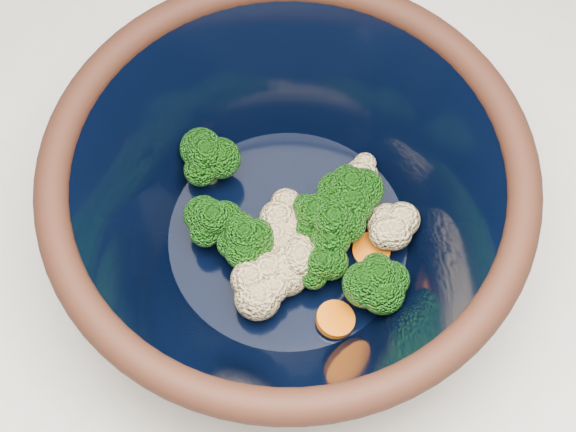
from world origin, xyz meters
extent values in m
plane|color=#9E7A54|center=(0.00, 0.00, 0.00)|extent=(3.00, 3.00, 0.00)
cube|color=silver|center=(0.00, 0.00, 0.45)|extent=(1.20, 1.20, 0.90)
cylinder|color=black|center=(-0.07, -0.11, 0.91)|extent=(0.20, 0.20, 0.01)
torus|color=black|center=(-0.07, -0.11, 1.03)|extent=(0.33, 0.33, 0.02)
cylinder|color=black|center=(-0.07, -0.11, 0.93)|extent=(0.18, 0.18, 0.00)
cylinder|color=#608442|center=(-0.02, -0.16, 0.94)|extent=(0.01, 0.01, 0.02)
ellipsoid|color=#1F6112|center=(-0.02, -0.16, 0.97)|extent=(0.04, 0.04, 0.04)
cylinder|color=#608442|center=(-0.06, -0.14, 0.94)|extent=(0.01, 0.01, 0.02)
ellipsoid|color=#1F6112|center=(-0.06, -0.14, 0.96)|extent=(0.04, 0.04, 0.03)
cylinder|color=#608442|center=(-0.02, -0.09, 0.94)|extent=(0.01, 0.01, 0.02)
ellipsoid|color=#1F6112|center=(-0.02, -0.09, 0.97)|extent=(0.04, 0.04, 0.04)
cylinder|color=#608442|center=(-0.04, -0.12, 0.94)|extent=(0.01, 0.01, 0.02)
ellipsoid|color=#1F6112|center=(-0.04, -0.12, 0.97)|extent=(0.05, 0.05, 0.04)
cylinder|color=#608442|center=(-0.13, -0.10, 0.94)|extent=(0.01, 0.01, 0.02)
ellipsoid|color=#1F6112|center=(-0.13, -0.10, 0.96)|extent=(0.04, 0.04, 0.03)
cylinder|color=#608442|center=(-0.06, -0.10, 0.94)|extent=(0.01, 0.01, 0.02)
ellipsoid|color=#1F6112|center=(-0.06, -0.10, 0.96)|extent=(0.04, 0.04, 0.03)
cylinder|color=#608442|center=(-0.13, -0.05, 0.94)|extent=(0.01, 0.01, 0.02)
ellipsoid|color=#1F6112|center=(-0.13, -0.05, 0.97)|extent=(0.04, 0.04, 0.04)
cylinder|color=#608442|center=(-0.11, -0.12, 0.94)|extent=(0.01, 0.01, 0.02)
ellipsoid|color=#1F6112|center=(-0.11, -0.12, 0.96)|extent=(0.04, 0.04, 0.03)
sphere|color=#F9EBAB|center=(0.00, -0.11, 0.95)|extent=(0.03, 0.03, 0.03)
sphere|color=#F9EBAB|center=(-0.08, -0.14, 0.95)|extent=(0.03, 0.03, 0.03)
sphere|color=#F9EBAB|center=(-0.07, -0.11, 0.95)|extent=(0.03, 0.03, 0.03)
sphere|color=#F9EBAB|center=(-0.08, -0.11, 0.95)|extent=(0.03, 0.03, 0.03)
sphere|color=#F9EBAB|center=(-0.10, -0.16, 0.95)|extent=(0.03, 0.03, 0.03)
sphere|color=#F9EBAB|center=(-0.01, -0.07, 0.95)|extent=(0.03, 0.03, 0.03)
sphere|color=#F9EBAB|center=(-0.08, -0.12, 0.95)|extent=(0.03, 0.03, 0.03)
sphere|color=#F9EBAB|center=(-0.08, -0.10, 0.95)|extent=(0.03, 0.03, 0.03)
cylinder|color=orange|center=(-0.05, -0.18, 0.94)|extent=(0.03, 0.03, 0.01)
cylinder|color=orange|center=(-0.07, -0.11, 0.94)|extent=(0.03, 0.03, 0.01)
cylinder|color=orange|center=(-0.10, -0.11, 0.94)|extent=(0.03, 0.03, 0.01)
cylinder|color=orange|center=(-0.07, -0.11, 0.94)|extent=(0.03, 0.03, 0.01)
cylinder|color=orange|center=(-0.01, -0.13, 0.94)|extent=(0.03, 0.03, 0.01)
cylinder|color=orange|center=(-0.07, -0.11, 0.94)|extent=(0.03, 0.03, 0.01)
cylinder|color=orange|center=(-0.06, -0.11, 0.94)|extent=(0.03, 0.03, 0.01)
camera|label=1|loc=(-0.11, -0.35, 1.49)|focal=50.00mm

